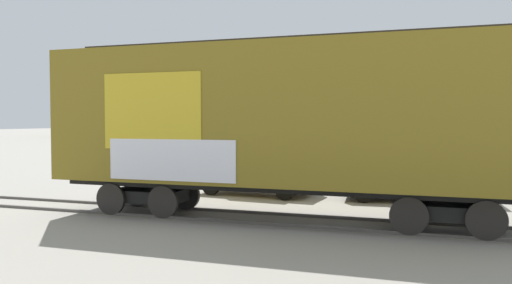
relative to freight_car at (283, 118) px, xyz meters
name	(u,v)px	position (x,y,z in m)	size (l,w,h in m)	color
ground_plane	(319,223)	(1.01, 0.00, -2.82)	(260.00, 260.00, 0.00)	gray
track	(348,223)	(1.77, 0.09, -2.78)	(60.00, 4.76, 0.08)	#4C4742
freight_car	(283,118)	(0.00, 0.00, 0.00)	(13.23, 3.36, 5.00)	olive
hillside	(430,106)	(0.97, 79.33, 2.37)	(128.72, 39.01, 14.81)	gray
parked_car_tan	(256,173)	(-2.46, 4.32, -2.02)	(4.36, 2.11, 1.58)	#9E8966
parked_car_black	(412,177)	(3.05, 4.91, -2.00)	(4.95, 2.49, 1.60)	black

